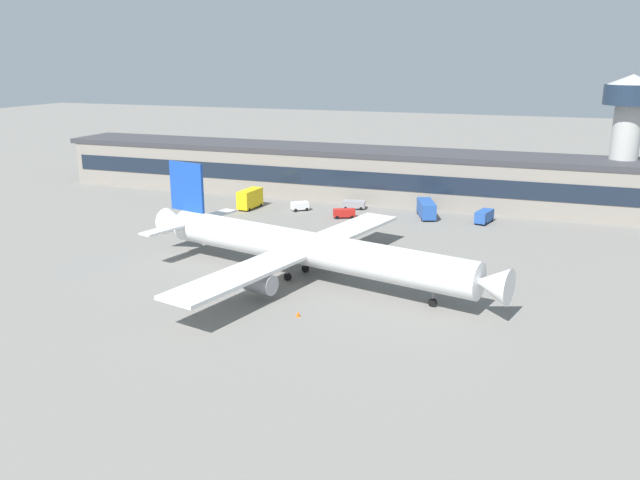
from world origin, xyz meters
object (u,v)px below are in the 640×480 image
(fuel_truck, at_px, (426,209))
(follow_me_car, at_px, (344,213))
(control_tower, at_px, (627,128))
(catering_truck, at_px, (250,198))
(crew_van, at_px, (484,216))
(traffic_cone_0, at_px, (298,314))
(baggage_tug, at_px, (300,206))
(airliner, at_px, (305,248))
(pushback_tractor, at_px, (354,204))

(fuel_truck, relative_size, follow_me_car, 1.85)
(control_tower, xyz_separation_m, catering_truck, (-74.77, -22.29, -15.67))
(crew_van, distance_m, traffic_cone_0, 59.70)
(control_tower, relative_size, catering_truck, 3.88)
(control_tower, height_order, crew_van, control_tower)
(baggage_tug, bearing_deg, airliner, -67.23)
(control_tower, bearing_deg, fuel_truck, -155.01)
(traffic_cone_0, bearing_deg, crew_van, 73.60)
(crew_van, relative_size, traffic_cone_0, 7.56)
(follow_me_car, bearing_deg, control_tower, 23.93)
(baggage_tug, distance_m, crew_van, 38.49)
(follow_me_car, bearing_deg, baggage_tug, 164.41)
(crew_van, relative_size, follow_me_car, 1.17)
(control_tower, xyz_separation_m, traffic_cone_0, (-42.18, -75.14, -17.59))
(pushback_tractor, height_order, follow_me_car, follow_me_car)
(control_tower, distance_m, follow_me_car, 60.10)
(pushback_tractor, bearing_deg, baggage_tug, -151.78)
(baggage_tug, bearing_deg, follow_me_car, -15.59)
(crew_van, distance_m, fuel_truck, 11.74)
(baggage_tug, bearing_deg, crew_van, 3.66)
(crew_van, bearing_deg, traffic_cone_0, -106.40)
(control_tower, height_order, catering_truck, control_tower)
(airliner, distance_m, fuel_truck, 44.87)
(fuel_truck, bearing_deg, follow_me_car, -158.63)
(catering_truck, distance_m, fuel_truck, 38.06)
(catering_truck, bearing_deg, fuel_truck, 7.59)
(baggage_tug, relative_size, follow_me_car, 0.84)
(pushback_tractor, xyz_separation_m, follow_me_car, (0.58, -8.67, 0.04))
(crew_van, height_order, fuel_truck, fuel_truck)
(follow_me_car, height_order, traffic_cone_0, follow_me_car)
(airliner, height_order, follow_me_car, airliner)
(airliner, xyz_separation_m, follow_me_car, (-6.07, 37.60, -3.58))
(pushback_tractor, height_order, traffic_cone_0, pushback_tractor)
(control_tower, xyz_separation_m, baggage_tug, (-63.74, -20.33, -16.88))
(baggage_tug, distance_m, catering_truck, 11.27)
(pushback_tractor, xyz_separation_m, traffic_cone_0, (11.12, -60.40, -0.68))
(airliner, distance_m, crew_van, 48.22)
(control_tower, relative_size, traffic_cone_0, 38.67)
(crew_van, xyz_separation_m, fuel_truck, (-11.71, 0.61, 0.42))
(baggage_tug, height_order, traffic_cone_0, baggage_tug)
(pushback_tractor, distance_m, catering_truck, 22.79)
(fuel_truck, bearing_deg, airliner, -102.40)
(pushback_tractor, distance_m, follow_me_car, 8.69)
(airliner, bearing_deg, catering_truck, 125.98)
(pushback_tractor, height_order, crew_van, crew_van)
(pushback_tractor, bearing_deg, crew_van, -6.41)
(pushback_tractor, relative_size, catering_truck, 0.71)
(baggage_tug, height_order, fuel_truck, fuel_truck)
(airliner, xyz_separation_m, catering_truck, (-28.11, 38.72, -2.37))
(pushback_tractor, height_order, catering_truck, catering_truck)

